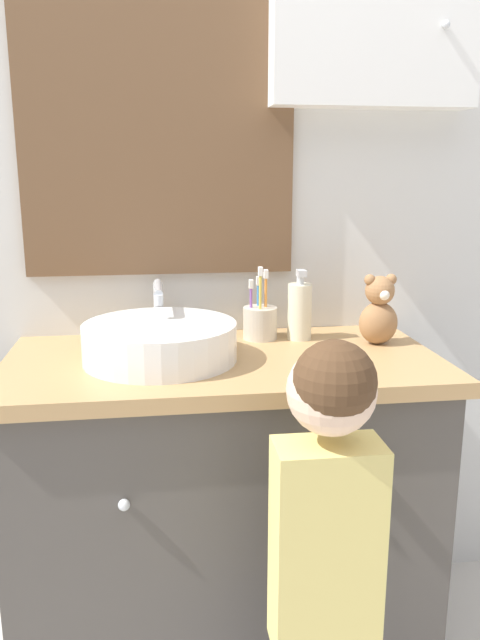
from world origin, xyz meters
The scene contains 7 objects.
wall_back centered at (0.02, 0.62, 1.30)m, with size 3.20×0.18×2.50m.
vanity_counter centered at (0.00, 0.34, 0.40)m, with size 1.01×0.51×0.79m.
sink_basin centered at (-0.14, 0.35, 0.84)m, with size 0.35×0.41×0.16m.
toothbrush_holder centered at (0.11, 0.50, 0.84)m, with size 0.09×0.09×0.19m.
soap_dispenser centered at (0.21, 0.48, 0.87)m, with size 0.06×0.06×0.18m.
child_figure centered at (0.13, -0.10, 0.57)m, with size 0.19×0.46×0.96m.
teddy_bear centered at (0.40, 0.41, 0.88)m, with size 0.10×0.08×0.18m.
Camera 1 is at (-0.15, -1.05, 1.22)m, focal length 35.00 mm.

